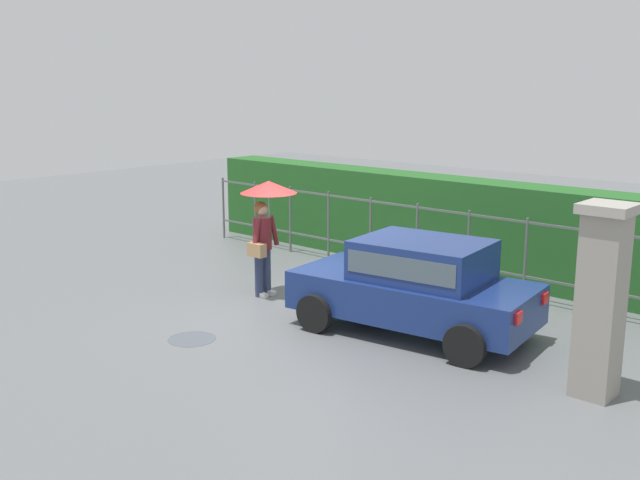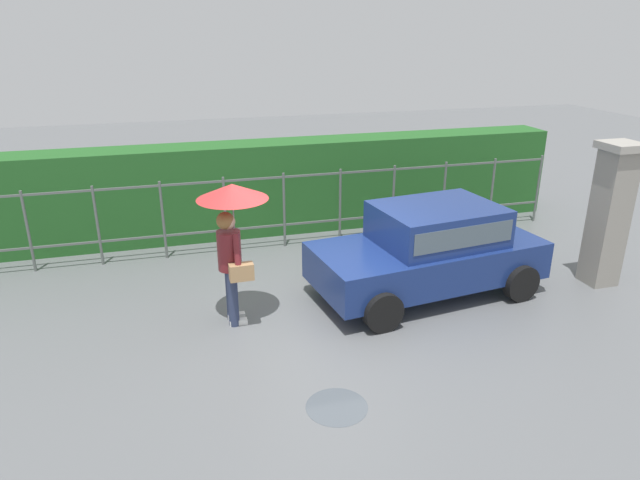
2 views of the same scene
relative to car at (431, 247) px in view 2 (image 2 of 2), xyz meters
name	(u,v)px [view 2 (image 2 of 2)]	position (x,y,z in m)	size (l,w,h in m)	color
ground_plane	(325,321)	(-1.92, -0.50, -0.80)	(40.00, 40.00, 0.00)	slate
car	(431,247)	(0.00, 0.00, 0.00)	(3.90, 2.24, 1.48)	navy
pedestrian	(232,221)	(-3.18, -0.12, 0.77)	(1.01, 1.01, 2.10)	#2D3856
gate_pillar	(609,213)	(2.98, -0.44, 0.44)	(0.60, 0.60, 2.42)	gray
fence_section	(284,207)	(-1.84, 2.67, 0.02)	(11.53, 0.05, 1.50)	#59605B
hedge_row	(274,187)	(-1.84, 3.71, 0.15)	(12.48, 0.90, 1.90)	#235B23
puddle_near	(337,407)	(-2.35, -2.50, -0.80)	(0.73, 0.73, 0.00)	#4C545B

